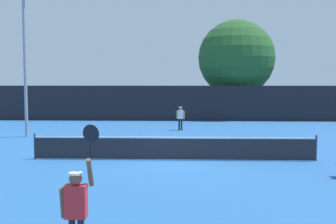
{
  "coord_description": "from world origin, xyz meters",
  "views": [
    {
      "loc": [
        0.4,
        -16.46,
        3.23
      ],
      "look_at": [
        -0.45,
        5.74,
        1.57
      ],
      "focal_mm": 42.85,
      "sensor_mm": 36.0,
      "label": 1
    }
  ],
  "objects_px": {
    "tennis_ball": "(210,146)",
    "large_tree": "(236,58)",
    "player_serving": "(77,203)",
    "player_receiving": "(180,116)",
    "light_pole": "(25,53)",
    "parked_car_mid": "(250,107)",
    "parked_car_far": "(275,107)",
    "parked_car_near": "(205,107)"
  },
  "relations": [
    {
      "from": "tennis_ball",
      "to": "large_tree",
      "type": "bearing_deg",
      "value": 78.4
    },
    {
      "from": "player_serving",
      "to": "tennis_ball",
      "type": "relative_size",
      "value": 36.48
    },
    {
      "from": "player_receiving",
      "to": "tennis_ball",
      "type": "distance_m",
      "value": 7.2
    },
    {
      "from": "light_pole",
      "to": "tennis_ball",
      "type": "bearing_deg",
      "value": -17.95
    },
    {
      "from": "light_pole",
      "to": "large_tree",
      "type": "distance_m",
      "value": 19.46
    },
    {
      "from": "parked_car_mid",
      "to": "light_pole",
      "type": "bearing_deg",
      "value": -136.14
    },
    {
      "from": "large_tree",
      "to": "parked_car_mid",
      "type": "distance_m",
      "value": 5.45
    },
    {
      "from": "large_tree",
      "to": "player_serving",
      "type": "bearing_deg",
      "value": -102.66
    },
    {
      "from": "parked_car_far",
      "to": "player_receiving",
      "type": "bearing_deg",
      "value": -118.58
    },
    {
      "from": "large_tree",
      "to": "parked_car_mid",
      "type": "bearing_deg",
      "value": 53.76
    },
    {
      "from": "tennis_ball",
      "to": "large_tree",
      "type": "distance_m",
      "value": 18.05
    },
    {
      "from": "player_serving",
      "to": "tennis_ball",
      "type": "height_order",
      "value": "player_serving"
    },
    {
      "from": "player_serving",
      "to": "player_receiving",
      "type": "distance_m",
      "value": 19.91
    },
    {
      "from": "player_receiving",
      "to": "parked_car_mid",
      "type": "xyz_separation_m",
      "value": [
        6.7,
        12.25,
        -0.18
      ]
    },
    {
      "from": "parked_car_near",
      "to": "parked_car_far",
      "type": "relative_size",
      "value": 0.99
    },
    {
      "from": "parked_car_mid",
      "to": "parked_car_far",
      "type": "height_order",
      "value": "same"
    },
    {
      "from": "player_receiving",
      "to": "parked_car_mid",
      "type": "distance_m",
      "value": 13.96
    },
    {
      "from": "tennis_ball",
      "to": "parked_car_mid",
      "type": "distance_m",
      "value": 19.93
    },
    {
      "from": "large_tree",
      "to": "parked_car_far",
      "type": "relative_size",
      "value": 2.02
    },
    {
      "from": "light_pole",
      "to": "large_tree",
      "type": "xyz_separation_m",
      "value": [
        14.06,
        13.45,
        0.46
      ]
    },
    {
      "from": "light_pole",
      "to": "parked_car_near",
      "type": "relative_size",
      "value": 2.0
    },
    {
      "from": "player_serving",
      "to": "parked_car_far",
      "type": "relative_size",
      "value": 0.57
    },
    {
      "from": "player_receiving",
      "to": "parked_car_mid",
      "type": "height_order",
      "value": "parked_car_mid"
    },
    {
      "from": "player_serving",
      "to": "light_pole",
      "type": "distance_m",
      "value": 18.29
    },
    {
      "from": "player_receiving",
      "to": "large_tree",
      "type": "xyz_separation_m",
      "value": [
        4.98,
        9.91,
        4.43
      ]
    },
    {
      "from": "player_serving",
      "to": "parked_car_near",
      "type": "bearing_deg",
      "value": 82.96
    },
    {
      "from": "parked_car_near",
      "to": "light_pole",
      "type": "bearing_deg",
      "value": -129.53
    },
    {
      "from": "tennis_ball",
      "to": "parked_car_mid",
      "type": "height_order",
      "value": "parked_car_mid"
    },
    {
      "from": "parked_car_near",
      "to": "large_tree",
      "type": "bearing_deg",
      "value": -52.66
    },
    {
      "from": "light_pole",
      "to": "large_tree",
      "type": "relative_size",
      "value": 0.98
    },
    {
      "from": "player_receiving",
      "to": "parked_car_near",
      "type": "bearing_deg",
      "value": -100.3
    },
    {
      "from": "player_serving",
      "to": "light_pole",
      "type": "relative_size",
      "value": 0.28
    },
    {
      "from": "tennis_ball",
      "to": "parked_car_near",
      "type": "relative_size",
      "value": 0.02
    },
    {
      "from": "tennis_ball",
      "to": "parked_car_near",
      "type": "distance_m",
      "value": 19.85
    },
    {
      "from": "parked_car_mid",
      "to": "large_tree",
      "type": "bearing_deg",
      "value": -127.41
    },
    {
      "from": "parked_car_mid",
      "to": "player_receiving",
      "type": "bearing_deg",
      "value": -119.84
    },
    {
      "from": "large_tree",
      "to": "parked_car_mid",
      "type": "height_order",
      "value": "large_tree"
    },
    {
      "from": "player_receiving",
      "to": "parked_car_near",
      "type": "height_order",
      "value": "parked_car_near"
    },
    {
      "from": "large_tree",
      "to": "parked_car_near",
      "type": "height_order",
      "value": "large_tree"
    },
    {
      "from": "parked_car_near",
      "to": "parked_car_far",
      "type": "distance_m",
      "value": 7.01
    },
    {
      "from": "large_tree",
      "to": "parked_car_mid",
      "type": "xyz_separation_m",
      "value": [
        1.72,
        2.34,
        -4.61
      ]
    },
    {
      "from": "player_receiving",
      "to": "light_pole",
      "type": "xyz_separation_m",
      "value": [
        -9.08,
        -3.54,
        3.97
      ]
    }
  ]
}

